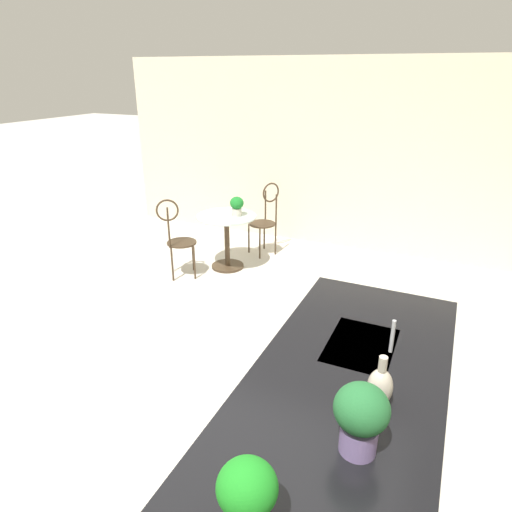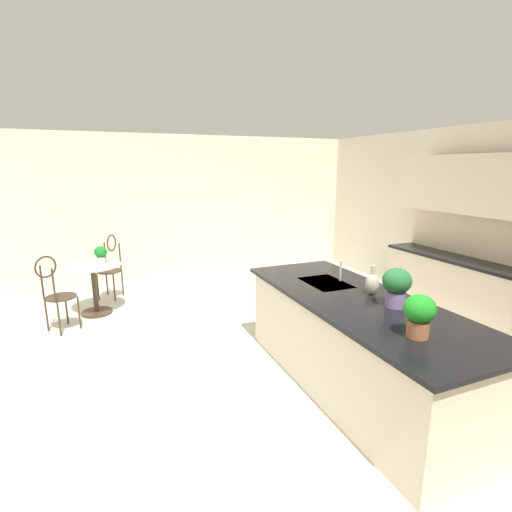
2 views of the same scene
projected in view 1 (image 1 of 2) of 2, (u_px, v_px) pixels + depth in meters
name	position (u px, v px, depth m)	size (l,w,h in m)	color
ground_plane	(226.00, 441.00, 3.29)	(40.00, 40.00, 0.00)	beige
wall_left_window	(366.00, 159.00, 6.34)	(0.12, 7.80, 2.70)	beige
kitchen_island	(332.00, 463.00, 2.53)	(2.80, 1.06, 0.92)	beige
bistro_table	(227.00, 236.00, 6.01)	(0.80, 0.80, 0.74)	#3D2D1E
chair_near_window	(265.00, 216.00, 6.45)	(0.52, 0.52, 1.04)	#3D2D1E
chair_by_island	(177.00, 235.00, 5.71)	(0.53, 0.53, 1.04)	#3D2D1E
sink_faucet	(392.00, 336.00, 2.71)	(0.02, 0.02, 0.22)	#B2B5BA
potted_plant_on_table	(237.00, 205.00, 5.84)	(0.18, 0.18, 0.25)	beige
potted_plant_counter_far	(247.00, 494.00, 1.62)	(0.23, 0.23, 0.32)	#9E603D
potted_plant_counter_near	(361.00, 415.00, 1.96)	(0.25, 0.25, 0.35)	#7A669E
vase_on_counter	(380.00, 386.00, 2.28)	(0.13, 0.13, 0.29)	#BCB29E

